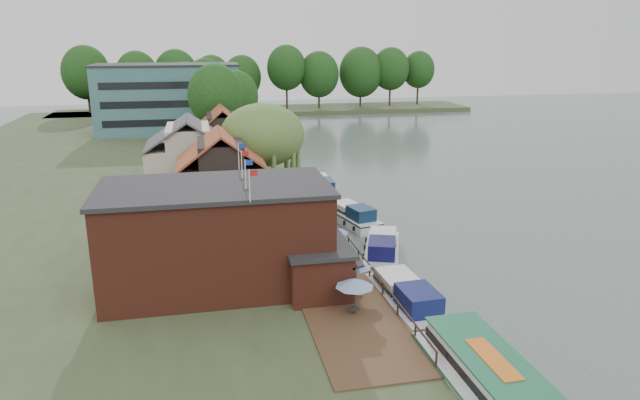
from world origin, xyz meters
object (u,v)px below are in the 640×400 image
tour_boat (498,391)px  cruiser_0 (406,295)px  cottage_a (221,177)px  swan (460,343)px  pub (246,234)px  umbrella_2 (328,255)px  cruiser_2 (353,213)px  cruiser_3 (320,186)px  umbrella_1 (356,276)px  umbrella_4 (315,230)px  cottage_c (223,141)px  umbrella_3 (335,240)px  umbrella_5 (310,219)px  umbrella_6 (315,212)px  cruiser_1 (382,246)px  cottage_b (189,157)px  umbrella_0 (354,296)px  hotel_block (168,98)px  willow (263,154)px

tour_boat → cruiser_0: bearing=91.1°
cottage_a → swan: cottage_a is taller
pub → umbrella_2: size_ratio=8.42×
cottage_a → cruiser_2: cottage_a is taller
cruiser_3 → umbrella_2: bearing=-98.1°
pub → umbrella_1: size_ratio=8.42×
pub → cruiser_0: pub is taller
cottage_a → umbrella_4: 11.41m
pub → umbrella_2: 6.51m
cottage_c → umbrella_1: cottage_c is taller
cottage_c → umbrella_3: cottage_c is taller
umbrella_5 → cruiser_2: umbrella_5 is taller
cottage_a → swan: (12.76, -24.62, -5.03)m
umbrella_6 → cruiser_0: 16.67m
cruiser_0 → cruiser_1: cruiser_0 is taller
cottage_b → umbrella_2: (10.02, -24.25, -2.96)m
umbrella_2 → umbrella_6: size_ratio=1.00×
umbrella_5 → swan: 20.05m
cruiser_3 → swan: size_ratio=23.37×
umbrella_0 → umbrella_2: (-0.07, 7.06, 0.00)m
cottage_a → umbrella_6: cottage_a is taller
hotel_block → cruiser_0: bearing=-76.5°
umbrella_2 → tour_boat: umbrella_2 is taller
cottage_c → tour_boat: size_ratio=0.65×
cottage_a → umbrella_1: (8.01, -18.37, -2.96)m
umbrella_0 → tour_boat: bearing=-65.6°
umbrella_3 → cruiser_1: 4.47m
umbrella_2 → cottage_c: bearing=100.3°
cottage_b → umbrella_3: 24.19m
pub → cottage_a: (-1.00, 15.00, 0.60)m
cruiser_0 → cruiser_3: cruiser_3 is taller
umbrella_1 → cruiser_1: size_ratio=0.25×
willow → cottage_a: bearing=-132.0°
cruiser_3 → umbrella_4: bearing=-100.8°
cottage_b → willow: bearing=-33.7°
cruiser_3 → swan: bearing=-85.4°
umbrella_1 → umbrella_0: bearing=-107.6°
umbrella_1 → umbrella_6: (0.19, 15.04, 0.00)m
swan → cruiser_1: bearing=91.2°
cruiser_2 → tour_boat: bearing=-105.8°
hotel_block → cottage_b: bearing=-85.0°
willow → cottage_b: bearing=146.3°
cruiser_2 → tour_boat: size_ratio=0.68×
umbrella_2 → cruiser_1: (5.45, 3.83, -1.13)m
umbrella_1 → cruiser_3: bearing=83.0°
cottage_a → cottage_b: size_ratio=0.90×
umbrella_5 → umbrella_3: bearing=-81.7°
umbrella_2 → cruiser_2: (5.55, 13.53, -1.22)m
cottage_b → swan: cottage_b is taller
tour_boat → umbrella_1: bearing=104.6°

